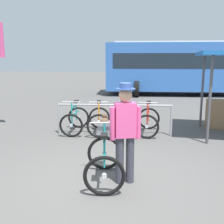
{
  "coord_description": "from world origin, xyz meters",
  "views": [
    {
      "loc": [
        0.68,
        -4.4,
        2.1
      ],
      "look_at": [
        0.01,
        1.11,
        1.0
      ],
      "focal_mm": 42.89,
      "sensor_mm": 36.0,
      "label": 1
    }
  ],
  "objects_px": {
    "racked_bike_teal": "(75,120)",
    "featured_bicycle": "(104,152)",
    "bus_distant": "(192,65)",
    "racked_bike_orange": "(99,120)",
    "racked_bike_red": "(148,121)",
    "person_with_featured_bike": "(125,129)",
    "racked_bike_black": "(123,121)"
  },
  "relations": [
    {
      "from": "racked_bike_orange",
      "to": "racked_bike_red",
      "type": "relative_size",
      "value": 1.02
    },
    {
      "from": "racked_bike_orange",
      "to": "racked_bike_red",
      "type": "xyz_separation_m",
      "value": [
        1.4,
        0.08,
        0.0
      ]
    },
    {
      "from": "racked_bike_teal",
      "to": "bus_distant",
      "type": "bearing_deg",
      "value": 62.3
    },
    {
      "from": "racked_bike_teal",
      "to": "racked_bike_red",
      "type": "bearing_deg",
      "value": 3.25
    },
    {
      "from": "racked_bike_orange",
      "to": "racked_bike_red",
      "type": "bearing_deg",
      "value": 3.25
    },
    {
      "from": "racked_bike_teal",
      "to": "bus_distant",
      "type": "relative_size",
      "value": 0.11
    },
    {
      "from": "racked_bike_teal",
      "to": "person_with_featured_bike",
      "type": "distance_m",
      "value": 3.53
    },
    {
      "from": "racked_bike_teal",
      "to": "racked_bike_black",
      "type": "bearing_deg",
      "value": 3.25
    },
    {
      "from": "racked_bike_red",
      "to": "racked_bike_black",
      "type": "bearing_deg",
      "value": -176.75
    },
    {
      "from": "racked_bike_black",
      "to": "person_with_featured_bike",
      "type": "xyz_separation_m",
      "value": [
        0.27,
        -3.13,
        0.58
      ]
    },
    {
      "from": "racked_bike_teal",
      "to": "featured_bicycle",
      "type": "distance_m",
      "value": 3.21
    },
    {
      "from": "racked_bike_teal",
      "to": "bus_distant",
      "type": "distance_m",
      "value": 10.29
    },
    {
      "from": "racked_bike_orange",
      "to": "person_with_featured_bike",
      "type": "bearing_deg",
      "value": -72.55
    },
    {
      "from": "racked_bike_red",
      "to": "bus_distant",
      "type": "bearing_deg",
      "value": 73.46
    },
    {
      "from": "racked_bike_orange",
      "to": "bus_distant",
      "type": "height_order",
      "value": "bus_distant"
    },
    {
      "from": "racked_bike_teal",
      "to": "racked_bike_orange",
      "type": "relative_size",
      "value": 0.98
    },
    {
      "from": "racked_bike_teal",
      "to": "racked_bike_orange",
      "type": "distance_m",
      "value": 0.7
    },
    {
      "from": "racked_bike_black",
      "to": "featured_bicycle",
      "type": "bearing_deg",
      "value": -91.88
    },
    {
      "from": "racked_bike_orange",
      "to": "person_with_featured_bike",
      "type": "relative_size",
      "value": 0.68
    },
    {
      "from": "racked_bike_red",
      "to": "racked_bike_orange",
      "type": "bearing_deg",
      "value": -176.75
    },
    {
      "from": "racked_bike_red",
      "to": "bus_distant",
      "type": "xyz_separation_m",
      "value": [
        2.65,
        8.91,
        1.37
      ]
    },
    {
      "from": "racked_bike_orange",
      "to": "featured_bicycle",
      "type": "relative_size",
      "value": 0.94
    },
    {
      "from": "racked_bike_red",
      "to": "bus_distant",
      "type": "relative_size",
      "value": 0.11
    },
    {
      "from": "racked_bike_orange",
      "to": "racked_bike_red",
      "type": "height_order",
      "value": "same"
    },
    {
      "from": "racked_bike_teal",
      "to": "person_with_featured_bike",
      "type": "xyz_separation_m",
      "value": [
        1.67,
        -3.05,
        0.58
      ]
    },
    {
      "from": "featured_bicycle",
      "to": "racked_bike_orange",
      "type": "bearing_deg",
      "value": 101.44
    },
    {
      "from": "racked_bike_orange",
      "to": "bus_distant",
      "type": "xyz_separation_m",
      "value": [
        4.04,
        8.99,
        1.37
      ]
    },
    {
      "from": "racked_bike_orange",
      "to": "racked_bike_teal",
      "type": "bearing_deg",
      "value": -176.75
    },
    {
      "from": "racked_bike_orange",
      "to": "featured_bicycle",
      "type": "bearing_deg",
      "value": -78.56
    },
    {
      "from": "person_with_featured_bike",
      "to": "bus_distant",
      "type": "relative_size",
      "value": 0.17
    },
    {
      "from": "person_with_featured_bike",
      "to": "racked_bike_red",
      "type": "bearing_deg",
      "value": 82.36
    },
    {
      "from": "racked_bike_black",
      "to": "racked_bike_red",
      "type": "bearing_deg",
      "value": 3.25
    }
  ]
}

